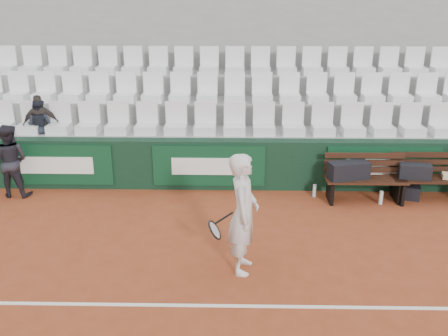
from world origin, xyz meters
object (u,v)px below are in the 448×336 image
Objects in this scene: water_bottle_far at (381,197)px; tennis_player at (243,214)px; bench_right at (431,189)px; bench_left at (365,190)px; ball_kid at (10,161)px; spectator_b at (38,103)px; sports_bag_ground at (408,192)px; sports_bag_left at (348,170)px; water_bottle_near at (314,191)px; spectator_c at (37,105)px; sports_bag_right at (415,171)px.

tennis_player is at bearing -138.17° from water_bottle_far.
tennis_player is (-3.60, -2.54, 0.65)m from bench_right.
bench_left is 3.46m from tennis_player.
ball_kid is 1.16× the size of spectator_b.
bench_right reaches higher than water_bottle_far.
sports_bag_ground is 7.63m from ball_kid.
sports_bag_left is 0.43× the size of tennis_player.
ball_kid is at bearing 52.73° from spectator_b.
ball_kid is (-5.83, -0.05, 0.59)m from water_bottle_near.
bench_left is 1.00× the size of bench_right.
sports_bag_right is at bearing -176.54° from spectator_c.
spectator_b is (-7.31, 0.99, 1.48)m from sports_bag_ground.
spectator_b is 1.08× the size of spectator_c.
bench_left is 2.01× the size of sports_bag_left.
sports_bag_left is at bearing -174.43° from sports_bag_ground.
bench_left is 1.32× the size of spectator_c.
spectator_b is 0.05m from spectator_c.
sports_bag_ground is (0.87, 0.14, -0.09)m from bench_left.
bench_right is 1.23× the size of spectator_b.
spectator_c is at bearing -103.09° from ball_kid.
ball_kid is at bearing 177.75° from water_bottle_far.
sports_bag_ground is (1.20, 0.12, -0.48)m from sports_bag_left.
tennis_player is at bearing -144.79° from bench_right.
ball_kid is at bearing 178.93° from sports_bag_left.
bench_right is at bearing -1.47° from sports_bag_right.
sports_bag_left is at bearing -178.57° from bench_right.
water_bottle_near is (-1.78, 0.06, -0.01)m from sports_bag_ground.
spectator_c is (0.26, 0.98, 0.86)m from ball_kid.
sports_bag_left is 0.66× the size of spectator_c.
sports_bag_left is 0.53× the size of ball_kid.
tennis_player is at bearing 151.05° from ball_kid.
water_bottle_far is (0.61, -0.16, -0.48)m from sports_bag_left.
bench_left is 6.10× the size of water_bottle_near.
sports_bag_left is 3.21m from tennis_player.
sports_bag_right is 1.34× the size of sports_bag_ground.
tennis_player reaches higher than ball_kid.
tennis_player is 5.53m from spectator_c.
bench_left is at bearing -179.45° from ball_kid.
water_bottle_far is 0.18× the size of ball_kid.
sports_bag_left reaches higher than water_bottle_far.
spectator_c is (-6.48, 1.13, 1.34)m from bench_left.
tennis_player is 1.43× the size of spectator_b.
tennis_player is at bearing -118.13° from water_bottle_near.
sports_bag_left reaches higher than sports_bag_ground.
spectator_b reaches higher than sports_bag_right.
ball_kid reaches higher than sports_bag_ground.
sports_bag_ground reaches higher than water_bottle_near.
sports_bag_left is 6.41m from ball_kid.
ball_kid is 1.33m from spectator_c.
water_bottle_near is (-0.91, 0.20, -0.10)m from bench_left.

